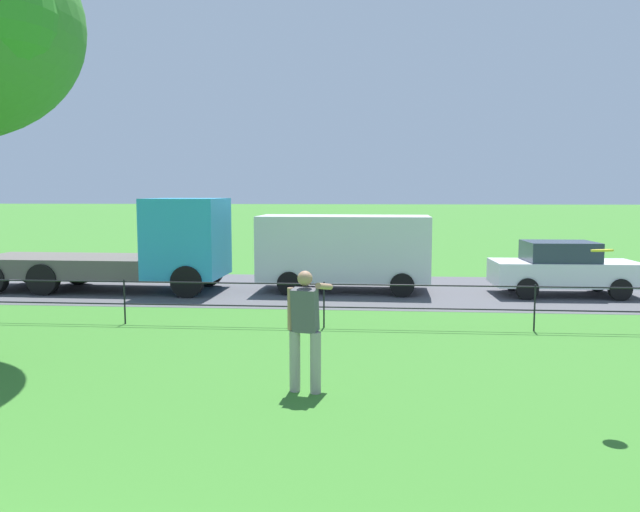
# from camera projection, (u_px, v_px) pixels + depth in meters

# --- Properties ---
(street_strip) EXTENTS (80.00, 6.44, 0.01)m
(street_strip) POSITION_uv_depth(u_px,v_px,m) (264.00, 289.00, 18.83)
(street_strip) COLOR #4C4C51
(street_strip) RESTS_ON ground
(park_fence) EXTENTS (31.27, 0.04, 1.00)m
(park_fence) POSITION_uv_depth(u_px,v_px,m) (223.00, 295.00, 13.60)
(park_fence) COLOR black
(park_fence) RESTS_ON ground
(person_thrower) EXTENTS (0.64, 0.75, 1.80)m
(person_thrower) POSITION_uv_depth(u_px,v_px,m) (305.00, 327.00, 9.04)
(person_thrower) COLOR gray
(person_thrower) RESTS_ON ground
(frisbee) EXTENTS (0.37, 0.37, 0.05)m
(frisbee) POSITION_uv_depth(u_px,v_px,m) (602.00, 250.00, 7.86)
(frisbee) COLOR yellow
(flatbed_truck_far_right) EXTENTS (7.34, 2.52, 2.75)m
(flatbed_truck_far_right) POSITION_uv_depth(u_px,v_px,m) (139.00, 250.00, 18.41)
(flatbed_truck_far_right) COLOR #2D99D1
(flatbed_truck_far_right) RESTS_ON ground
(panel_van_center) EXTENTS (5.04, 2.18, 2.24)m
(panel_van_center) POSITION_uv_depth(u_px,v_px,m) (345.00, 248.00, 18.35)
(panel_van_center) COLOR silver
(panel_van_center) RESTS_ON ground
(car_white_far_left) EXTENTS (4.04, 1.89, 1.54)m
(car_white_far_left) POSITION_uv_depth(u_px,v_px,m) (563.00, 268.00, 17.60)
(car_white_far_left) COLOR silver
(car_white_far_left) RESTS_ON ground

